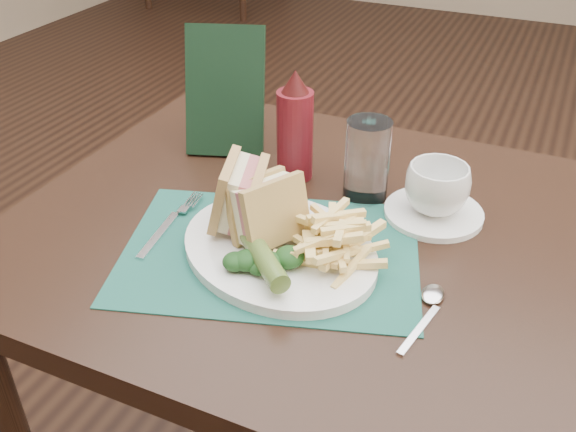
{
  "coord_description": "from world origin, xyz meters",
  "views": [
    {
      "loc": [
        0.29,
        -1.25,
        1.28
      ],
      "look_at": [
        -0.02,
        -0.56,
        0.8
      ],
      "focal_mm": 40.0,
      "sensor_mm": 36.0,
      "label": 1
    }
  ],
  "objects_px": {
    "drinking_glass": "(367,160)",
    "check_presenter": "(225,91)",
    "ketchup_bottle": "(295,125)",
    "placemat": "(270,252)",
    "sandwich_half_a": "(224,193)",
    "sandwich_half_b": "(259,203)",
    "table_main": "(311,394)",
    "plate": "(279,249)",
    "coffee_cup": "(437,189)",
    "saucer": "(433,213)"
  },
  "relations": [
    {
      "from": "drinking_glass",
      "to": "sandwich_half_b",
      "type": "bearing_deg",
      "value": -117.8
    },
    {
      "from": "sandwich_half_a",
      "to": "plate",
      "type": "bearing_deg",
      "value": -28.76
    },
    {
      "from": "table_main",
      "to": "plate",
      "type": "xyz_separation_m",
      "value": [
        -0.02,
        -0.09,
        0.38
      ]
    },
    {
      "from": "placemat",
      "to": "sandwich_half_a",
      "type": "bearing_deg",
      "value": 166.93
    },
    {
      "from": "check_presenter",
      "to": "placemat",
      "type": "bearing_deg",
      "value": -69.98
    },
    {
      "from": "placemat",
      "to": "coffee_cup",
      "type": "relative_size",
      "value": 4.28
    },
    {
      "from": "sandwich_half_a",
      "to": "ketchup_bottle",
      "type": "relative_size",
      "value": 0.55
    },
    {
      "from": "drinking_glass",
      "to": "check_presenter",
      "type": "bearing_deg",
      "value": 168.02
    },
    {
      "from": "placemat",
      "to": "drinking_glass",
      "type": "distance_m",
      "value": 0.22
    },
    {
      "from": "plate",
      "to": "sandwich_half_a",
      "type": "relative_size",
      "value": 2.96
    },
    {
      "from": "placemat",
      "to": "sandwich_half_a",
      "type": "xyz_separation_m",
      "value": [
        -0.08,
        0.02,
        0.07
      ]
    },
    {
      "from": "ketchup_bottle",
      "to": "sandwich_half_a",
      "type": "bearing_deg",
      "value": -96.54
    },
    {
      "from": "sandwich_half_b",
      "to": "coffee_cup",
      "type": "xyz_separation_m",
      "value": [
        0.21,
        0.17,
        -0.02
      ]
    },
    {
      "from": "sandwich_half_b",
      "to": "coffee_cup",
      "type": "relative_size",
      "value": 1.01
    },
    {
      "from": "table_main",
      "to": "placemat",
      "type": "height_order",
      "value": "placemat"
    },
    {
      "from": "drinking_glass",
      "to": "ketchup_bottle",
      "type": "distance_m",
      "value": 0.13
    },
    {
      "from": "plate",
      "to": "check_presenter",
      "type": "xyz_separation_m",
      "value": [
        -0.22,
        0.26,
        0.1
      ]
    },
    {
      "from": "ketchup_bottle",
      "to": "sandwich_half_b",
      "type": "bearing_deg",
      "value": -80.75
    },
    {
      "from": "placemat",
      "to": "check_presenter",
      "type": "xyz_separation_m",
      "value": [
        -0.21,
        0.26,
        0.11
      ]
    },
    {
      "from": "table_main",
      "to": "coffee_cup",
      "type": "xyz_separation_m",
      "value": [
        0.16,
        0.09,
        0.42
      ]
    },
    {
      "from": "ketchup_bottle",
      "to": "table_main",
      "type": "bearing_deg",
      "value": -53.68
    },
    {
      "from": "table_main",
      "to": "sandwich_half_b",
      "type": "relative_size",
      "value": 9.26
    },
    {
      "from": "sandwich_half_b",
      "to": "coffee_cup",
      "type": "height_order",
      "value": "sandwich_half_b"
    },
    {
      "from": "drinking_glass",
      "to": "ketchup_bottle",
      "type": "height_order",
      "value": "ketchup_bottle"
    },
    {
      "from": "plate",
      "to": "coffee_cup",
      "type": "xyz_separation_m",
      "value": [
        0.17,
        0.19,
        0.04
      ]
    },
    {
      "from": "sandwich_half_a",
      "to": "check_presenter",
      "type": "relative_size",
      "value": 0.45
    },
    {
      "from": "saucer",
      "to": "drinking_glass",
      "type": "relative_size",
      "value": 1.15
    },
    {
      "from": "ketchup_bottle",
      "to": "drinking_glass",
      "type": "bearing_deg",
      "value": -6.31
    },
    {
      "from": "table_main",
      "to": "check_presenter",
      "type": "xyz_separation_m",
      "value": [
        -0.24,
        0.16,
        0.48
      ]
    },
    {
      "from": "table_main",
      "to": "saucer",
      "type": "xyz_separation_m",
      "value": [
        0.16,
        0.09,
        0.38
      ]
    },
    {
      "from": "table_main",
      "to": "ketchup_bottle",
      "type": "relative_size",
      "value": 4.84
    },
    {
      "from": "table_main",
      "to": "drinking_glass",
      "type": "height_order",
      "value": "drinking_glass"
    },
    {
      "from": "plate",
      "to": "drinking_glass",
      "type": "bearing_deg",
      "value": 98.59
    },
    {
      "from": "check_presenter",
      "to": "saucer",
      "type": "bearing_deg",
      "value": -29.21
    },
    {
      "from": "sandwich_half_b",
      "to": "drinking_glass",
      "type": "bearing_deg",
      "value": 90.89
    },
    {
      "from": "table_main",
      "to": "check_presenter",
      "type": "bearing_deg",
      "value": 145.56
    },
    {
      "from": "ketchup_bottle",
      "to": "check_presenter",
      "type": "distance_m",
      "value": 0.16
    },
    {
      "from": "sandwich_half_a",
      "to": "saucer",
      "type": "height_order",
      "value": "sandwich_half_a"
    },
    {
      "from": "plate",
      "to": "placemat",
      "type": "bearing_deg",
      "value": -153.99
    },
    {
      "from": "placemat",
      "to": "ketchup_bottle",
      "type": "distance_m",
      "value": 0.24
    },
    {
      "from": "check_presenter",
      "to": "sandwich_half_b",
      "type": "bearing_deg",
      "value": -71.62
    },
    {
      "from": "sandwich_half_b",
      "to": "check_presenter",
      "type": "bearing_deg",
      "value": 155.94
    },
    {
      "from": "sandwich_half_b",
      "to": "ketchup_bottle",
      "type": "distance_m",
      "value": 0.2
    },
    {
      "from": "sandwich_half_b",
      "to": "saucer",
      "type": "bearing_deg",
      "value": 67.67
    },
    {
      "from": "sandwich_half_b",
      "to": "placemat",
      "type": "bearing_deg",
      "value": -5.73
    },
    {
      "from": "plate",
      "to": "check_presenter",
      "type": "height_order",
      "value": "check_presenter"
    },
    {
      "from": "ketchup_bottle",
      "to": "check_presenter",
      "type": "bearing_deg",
      "value": 163.42
    },
    {
      "from": "plate",
      "to": "check_presenter",
      "type": "bearing_deg",
      "value": 155.44
    },
    {
      "from": "table_main",
      "to": "coffee_cup",
      "type": "height_order",
      "value": "coffee_cup"
    },
    {
      "from": "coffee_cup",
      "to": "drinking_glass",
      "type": "relative_size",
      "value": 0.74
    }
  ]
}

